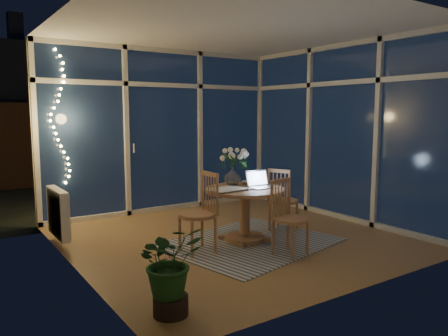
{
  "coord_description": "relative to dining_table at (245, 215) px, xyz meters",
  "views": [
    {
      "loc": [
        -3.12,
        -4.46,
        1.59
      ],
      "look_at": [
        0.02,
        0.25,
        0.87
      ],
      "focal_mm": 35.0,
      "sensor_mm": 36.0,
      "label": 1
    }
  ],
  "objects": [
    {
      "name": "rug",
      "position": [
        0.0,
        -0.1,
        -0.33
      ],
      "size": [
        2.26,
        1.95,
        0.01
      ],
      "primitive_type": "cube",
      "rotation": [
        0.0,
        0.0,
        0.21
      ],
      "color": "beige",
      "rests_on": "floor"
    },
    {
      "name": "laptop",
      "position": [
        0.2,
        -0.1,
        0.45
      ],
      "size": [
        0.33,
        0.29,
        0.23
      ],
      "primitive_type": null,
      "rotation": [
        0.0,
        0.0,
        -0.05
      ],
      "color": "silver",
      "rests_on": "dining_table"
    },
    {
      "name": "chair_right",
      "position": [
        0.72,
        0.1,
        0.1
      ],
      "size": [
        0.54,
        0.54,
        0.88
      ],
      "primitive_type": "cube",
      "rotation": [
        0.0,
        0.0,
        2.01
      ],
      "color": "#A26C49",
      "rests_on": "floor"
    },
    {
      "name": "wall_front",
      "position": [
        -0.02,
        -1.79,
        0.96
      ],
      "size": [
        4.0,
        0.04,
        2.6
      ],
      "primitive_type": "cube",
      "color": "silver",
      "rests_on": "floor"
    },
    {
      "name": "garden_shrubs",
      "position": [
        -0.82,
        3.61,
        0.11
      ],
      "size": [
        0.9,
        0.9,
        0.9
      ],
      "primitive_type": "sphere",
      "color": "black",
      "rests_on": "ground"
    },
    {
      "name": "wall_left",
      "position": [
        -2.02,
        0.21,
        0.96
      ],
      "size": [
        0.04,
        4.0,
        2.6
      ],
      "primitive_type": "cube",
      "color": "silver",
      "rests_on": "floor"
    },
    {
      "name": "neighbour_roof",
      "position": [
        0.28,
        8.71,
        1.86
      ],
      "size": [
        7.0,
        3.0,
        2.2
      ],
      "primitive_type": "cube",
      "color": "#2D3037",
      "rests_on": "ground"
    },
    {
      "name": "bowl",
      "position": [
        0.23,
        0.24,
        0.35
      ],
      "size": [
        0.18,
        0.18,
        0.04
      ],
      "primitive_type": "imported",
      "rotation": [
        0.0,
        0.0,
        0.21
      ],
      "color": "white",
      "rests_on": "dining_table"
    },
    {
      "name": "phone",
      "position": [
        -0.01,
        -0.1,
        0.34
      ],
      "size": [
        0.12,
        0.09,
        0.01
      ],
      "primitive_type": "cube",
      "rotation": [
        0.0,
        0.0,
        0.36
      ],
      "color": "black",
      "rests_on": "dining_table"
    },
    {
      "name": "fairy_lights",
      "position": [
        -1.67,
        2.09,
        1.19
      ],
      "size": [
        0.24,
        0.1,
        1.85
      ],
      "primitive_type": null,
      "color": "#FFD066",
      "rests_on": "window_wall_back"
    },
    {
      "name": "garden_fence",
      "position": [
        -0.02,
        5.71,
        0.56
      ],
      "size": [
        11.0,
        0.08,
        1.8
      ],
      "primitive_type": "cube",
      "color": "#3C2715",
      "rests_on": "ground"
    },
    {
      "name": "chair_front",
      "position": [
        0.11,
        -0.72,
        0.1
      ],
      "size": [
        0.47,
        0.47,
        0.87
      ],
      "primitive_type": "cube",
      "rotation": [
        0.0,
        0.0,
        0.19
      ],
      "color": "#A26C49",
      "rests_on": "floor"
    },
    {
      "name": "chair_left",
      "position": [
        -0.72,
        -0.07,
        0.13
      ],
      "size": [
        0.44,
        0.44,
        0.94
      ],
      "primitive_type": "cube",
      "rotation": [
        0.0,
        0.0,
        -1.58
      ],
      "color": "#A26C49",
      "rests_on": "floor"
    },
    {
      "name": "window_wall_right",
      "position": [
        1.94,
        0.21,
        0.96
      ],
      "size": [
        0.1,
        4.0,
        2.6
      ],
      "primitive_type": "cube",
      "color": "silver",
      "rests_on": "floor"
    },
    {
      "name": "radiator",
      "position": [
        -1.96,
        1.11,
        0.06
      ],
      "size": [
        0.1,
        0.7,
        0.58
      ],
      "primitive_type": "cube",
      "color": "silver",
      "rests_on": "wall_left"
    },
    {
      "name": "ceiling",
      "position": [
        -0.02,
        0.21,
        2.26
      ],
      "size": [
        4.0,
        4.0,
        0.0
      ],
      "primitive_type": "plane",
      "color": "white",
      "rests_on": "wall_back"
    },
    {
      "name": "flower_vase",
      "position": [
        0.02,
        0.3,
        0.44
      ],
      "size": [
        0.24,
        0.24,
        0.21
      ],
      "primitive_type": "imported",
      "rotation": [
        0.0,
        0.0,
        0.21
      ],
      "color": "silver",
      "rests_on": "dining_table"
    },
    {
      "name": "newspapers",
      "position": [
        -0.26,
        0.02,
        0.34
      ],
      "size": [
        0.46,
        0.37,
        0.02
      ],
      "primitive_type": "cube",
      "rotation": [
        0.0,
        0.0,
        0.14
      ],
      "color": "silver",
      "rests_on": "dining_table"
    },
    {
      "name": "wall_right",
      "position": [
        1.98,
        0.21,
        0.96
      ],
      "size": [
        0.04,
        4.0,
        2.6
      ],
      "primitive_type": "cube",
      "color": "silver",
      "rests_on": "floor"
    },
    {
      "name": "floor",
      "position": [
        -0.02,
        0.21,
        -0.34
      ],
      "size": [
        4.0,
        4.0,
        0.0
      ],
      "primitive_type": "plane",
      "color": "olive",
      "rests_on": "ground"
    },
    {
      "name": "window_wall_back",
      "position": [
        -0.02,
        2.17,
        0.96
      ],
      "size": [
        4.0,
        0.1,
        2.6
      ],
      "primitive_type": "cube",
      "color": "silver",
      "rests_on": "floor"
    },
    {
      "name": "potted_plant",
      "position": [
        -1.67,
        -1.29,
        0.04
      ],
      "size": [
        0.57,
        0.5,
        0.76
      ],
      "primitive_type": "imported",
      "rotation": [
        0.0,
        0.0,
        -0.07
      ],
      "color": "#18431B",
      "rests_on": "floor"
    },
    {
      "name": "garden_patio",
      "position": [
        0.48,
        5.21,
        -0.4
      ],
      "size": [
        12.0,
        6.0,
        0.1
      ],
      "primitive_type": "cube",
      "color": "black",
      "rests_on": "ground"
    },
    {
      "name": "wall_back",
      "position": [
        -0.02,
        2.21,
        0.96
      ],
      "size": [
        4.0,
        0.04,
        2.6
      ],
      "primitive_type": "cube",
      "color": "silver",
      "rests_on": "floor"
    },
    {
      "name": "dining_table",
      "position": [
        0.0,
        0.0,
        0.0
      ],
      "size": [
        1.17,
        1.17,
        0.67
      ],
      "primitive_type": "cylinder",
      "rotation": [
        0.0,
        0.0,
        0.21
      ],
      "color": "#A26C49",
      "rests_on": "floor"
    }
  ]
}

